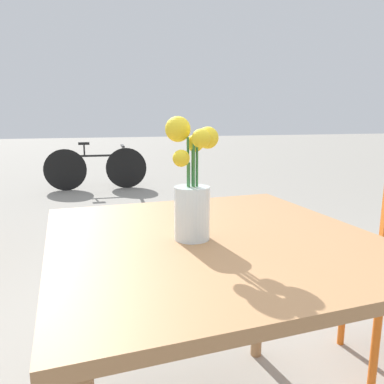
# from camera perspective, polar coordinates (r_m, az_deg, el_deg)

# --- Properties ---
(table_front) EXTENTS (0.96, 1.00, 0.75)m
(table_front) POSITION_cam_1_polar(r_m,az_deg,el_deg) (1.13, 3.04, -11.21)
(table_front) COLOR #9E7047
(table_front) RESTS_ON ground_plane
(flower_vase) EXTENTS (0.14, 0.12, 0.34)m
(flower_vase) POSITION_cam_1_polar(r_m,az_deg,el_deg) (1.03, -0.05, -0.23)
(flower_vase) COLOR silver
(flower_vase) RESTS_ON table_front
(bicycle) EXTENTS (1.53, 0.44, 0.72)m
(bicycle) POSITION_cam_1_polar(r_m,az_deg,el_deg) (5.90, -14.35, 3.59)
(bicycle) COLOR black
(bicycle) RESTS_ON ground_plane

